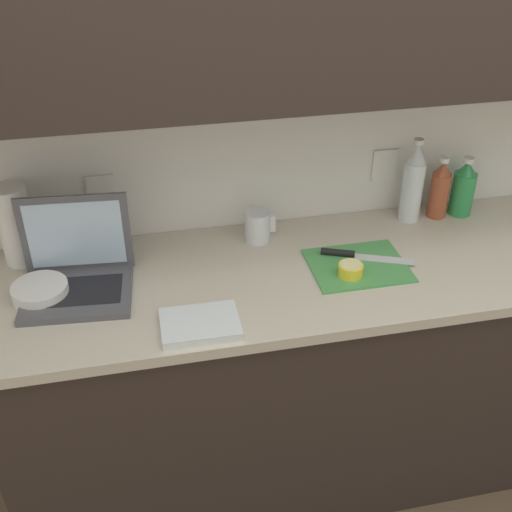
{
  "coord_description": "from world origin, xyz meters",
  "views": [
    {
      "loc": [
        -0.72,
        -1.63,
        2.06
      ],
      "look_at": [
        -0.37,
        -0.01,
        0.99
      ],
      "focal_mm": 45.0,
      "sensor_mm": 36.0,
      "label": 1
    }
  ],
  "objects_px": {
    "bowl_white": "(40,292)",
    "lemon_half_cut": "(351,270)",
    "laptop": "(77,269)",
    "paper_towel_roll": "(16,225)",
    "knife": "(351,254)",
    "bottle_oil_tall": "(440,190)",
    "cutting_board": "(358,265)",
    "measuring_cup": "(258,226)",
    "bottle_green_soda": "(463,189)",
    "bottle_water_clear": "(413,183)"
  },
  "relations": [
    {
      "from": "bowl_white",
      "to": "lemon_half_cut",
      "type": "bearing_deg",
      "value": -5.25
    },
    {
      "from": "laptop",
      "to": "paper_towel_roll",
      "type": "bearing_deg",
      "value": 139.0
    },
    {
      "from": "laptop",
      "to": "bowl_white",
      "type": "relative_size",
      "value": 2.09
    },
    {
      "from": "knife",
      "to": "bottle_oil_tall",
      "type": "height_order",
      "value": "bottle_oil_tall"
    },
    {
      "from": "cutting_board",
      "to": "measuring_cup",
      "type": "xyz_separation_m",
      "value": [
        -0.28,
        0.23,
        0.05
      ]
    },
    {
      "from": "knife",
      "to": "measuring_cup",
      "type": "height_order",
      "value": "measuring_cup"
    },
    {
      "from": "cutting_board",
      "to": "knife",
      "type": "xyz_separation_m",
      "value": [
        -0.01,
        0.05,
        0.01
      ]
    },
    {
      "from": "lemon_half_cut",
      "to": "bottle_green_soda",
      "type": "relative_size",
      "value": 0.35
    },
    {
      "from": "cutting_board",
      "to": "knife",
      "type": "distance_m",
      "value": 0.05
    },
    {
      "from": "bottle_green_soda",
      "to": "paper_towel_roll",
      "type": "height_order",
      "value": "paper_towel_roll"
    },
    {
      "from": "bottle_green_soda",
      "to": "bottle_water_clear",
      "type": "bearing_deg",
      "value": 180.0
    },
    {
      "from": "bottle_oil_tall",
      "to": "bottle_water_clear",
      "type": "bearing_deg",
      "value": 180.0
    },
    {
      "from": "knife",
      "to": "paper_towel_roll",
      "type": "height_order",
      "value": "paper_towel_roll"
    },
    {
      "from": "lemon_half_cut",
      "to": "bottle_water_clear",
      "type": "height_order",
      "value": "bottle_water_clear"
    },
    {
      "from": "laptop",
      "to": "paper_towel_roll",
      "type": "relative_size",
      "value": 1.3
    },
    {
      "from": "bottle_water_clear",
      "to": "bowl_white",
      "type": "bearing_deg",
      "value": -169.9
    },
    {
      "from": "bottle_oil_tall",
      "to": "measuring_cup",
      "type": "bearing_deg",
      "value": -177.24
    },
    {
      "from": "cutting_board",
      "to": "bottle_oil_tall",
      "type": "bearing_deg",
      "value": 33.49
    },
    {
      "from": "lemon_half_cut",
      "to": "paper_towel_roll",
      "type": "distance_m",
      "value": 1.06
    },
    {
      "from": "knife",
      "to": "bottle_green_soda",
      "type": "bearing_deg",
      "value": 45.39
    },
    {
      "from": "laptop",
      "to": "cutting_board",
      "type": "bearing_deg",
      "value": -0.07
    },
    {
      "from": "bottle_oil_tall",
      "to": "paper_towel_roll",
      "type": "height_order",
      "value": "paper_towel_roll"
    },
    {
      "from": "bottle_water_clear",
      "to": "bottle_green_soda",
      "type": "bearing_deg",
      "value": -0.0
    },
    {
      "from": "bottle_green_soda",
      "to": "bottle_water_clear",
      "type": "height_order",
      "value": "bottle_water_clear"
    },
    {
      "from": "laptop",
      "to": "paper_towel_roll",
      "type": "height_order",
      "value": "laptop"
    },
    {
      "from": "cutting_board",
      "to": "lemon_half_cut",
      "type": "distance_m",
      "value": 0.07
    },
    {
      "from": "measuring_cup",
      "to": "bowl_white",
      "type": "height_order",
      "value": "measuring_cup"
    },
    {
      "from": "lemon_half_cut",
      "to": "bottle_oil_tall",
      "type": "bearing_deg",
      "value": 35.57
    },
    {
      "from": "lemon_half_cut",
      "to": "paper_towel_roll",
      "type": "xyz_separation_m",
      "value": [
        -1.01,
        0.31,
        0.1
      ]
    },
    {
      "from": "bottle_green_soda",
      "to": "bottle_oil_tall",
      "type": "distance_m",
      "value": 0.09
    },
    {
      "from": "bottle_green_soda",
      "to": "bottle_water_clear",
      "type": "relative_size",
      "value": 0.72
    },
    {
      "from": "bottle_green_soda",
      "to": "measuring_cup",
      "type": "xyz_separation_m",
      "value": [
        -0.76,
        -0.03,
        -0.05
      ]
    },
    {
      "from": "bottle_green_soda",
      "to": "measuring_cup",
      "type": "bearing_deg",
      "value": -177.57
    },
    {
      "from": "lemon_half_cut",
      "to": "measuring_cup",
      "type": "height_order",
      "value": "measuring_cup"
    },
    {
      "from": "cutting_board",
      "to": "bottle_water_clear",
      "type": "bearing_deg",
      "value": 42.37
    },
    {
      "from": "bottle_water_clear",
      "to": "bowl_white",
      "type": "relative_size",
      "value": 1.86
    },
    {
      "from": "laptop",
      "to": "lemon_half_cut",
      "type": "xyz_separation_m",
      "value": [
        0.83,
        -0.13,
        -0.04
      ]
    },
    {
      "from": "cutting_board",
      "to": "bowl_white",
      "type": "height_order",
      "value": "bowl_white"
    },
    {
      "from": "knife",
      "to": "paper_towel_roll",
      "type": "distance_m",
      "value": 1.07
    },
    {
      "from": "cutting_board",
      "to": "paper_towel_roll",
      "type": "distance_m",
      "value": 1.09
    },
    {
      "from": "measuring_cup",
      "to": "paper_towel_roll",
      "type": "distance_m",
      "value": 0.78
    },
    {
      "from": "cutting_board",
      "to": "bottle_water_clear",
      "type": "distance_m",
      "value": 0.41
    },
    {
      "from": "laptop",
      "to": "bottle_green_soda",
      "type": "relative_size",
      "value": 1.56
    },
    {
      "from": "measuring_cup",
      "to": "bottle_green_soda",
      "type": "bearing_deg",
      "value": 2.43
    },
    {
      "from": "knife",
      "to": "bottle_water_clear",
      "type": "bearing_deg",
      "value": 58.04
    },
    {
      "from": "cutting_board",
      "to": "measuring_cup",
      "type": "bearing_deg",
      "value": 140.98
    },
    {
      "from": "cutting_board",
      "to": "bowl_white",
      "type": "distance_m",
      "value": 0.98
    },
    {
      "from": "lemon_half_cut",
      "to": "bottle_green_soda",
      "type": "distance_m",
      "value": 0.62
    },
    {
      "from": "bottle_water_clear",
      "to": "laptop",
      "type": "bearing_deg",
      "value": -170.97
    },
    {
      "from": "bowl_white",
      "to": "paper_towel_roll",
      "type": "relative_size",
      "value": 0.62
    }
  ]
}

